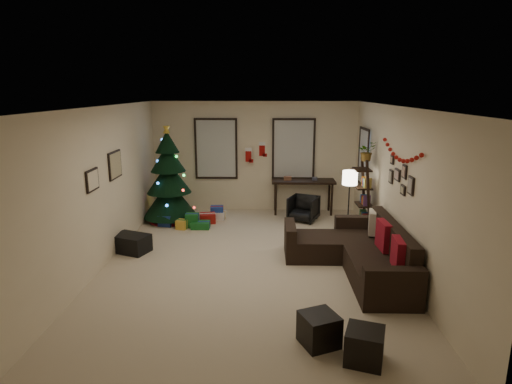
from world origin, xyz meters
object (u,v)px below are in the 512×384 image
(christmas_tree, at_px, (169,181))
(bookshelf, at_px, (365,199))
(sofa, at_px, (359,254))
(desk, at_px, (303,184))
(desk_chair, at_px, (303,208))

(christmas_tree, height_order, bookshelf, christmas_tree)
(christmas_tree, xyz_separation_m, sofa, (3.78, -2.68, -0.66))
(desk, xyz_separation_m, desk_chair, (-0.04, -0.65, -0.44))
(desk, relative_size, bookshelf, 0.93)
(sofa, bearing_deg, bookshelf, 74.99)
(christmas_tree, xyz_separation_m, desk_chair, (3.08, 0.06, -0.65))
(desk, bearing_deg, christmas_tree, -167.13)
(christmas_tree, relative_size, sofa, 0.86)
(sofa, xyz_separation_m, desk, (-0.66, 3.39, 0.45))
(desk_chair, height_order, bookshelf, bookshelf)
(bookshelf, bearing_deg, sofa, -105.01)
(desk, distance_m, desk_chair, 0.78)
(sofa, bearing_deg, christmas_tree, 144.69)
(bookshelf, bearing_deg, christmas_tree, 166.64)
(desk, height_order, desk_chair, desk)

